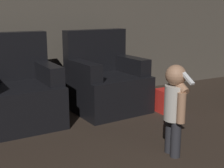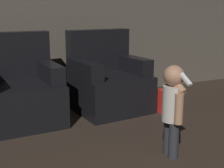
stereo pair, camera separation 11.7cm
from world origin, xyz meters
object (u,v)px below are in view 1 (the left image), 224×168
object	(u,v)px
armchair_right	(106,83)
toy_backpack	(167,100)
armchair_left	(17,93)
person_toddler	(175,103)

from	to	relation	value
armchair_right	toy_backpack	bearing A→B (deg)	-39.65
armchair_left	armchair_right	world-z (taller)	same
armchair_left	armchair_right	size ratio (longest dim) A/B	1.00
armchair_left	toy_backpack	world-z (taller)	armchair_left
armchair_right	person_toddler	distance (m)	1.42
armchair_right	person_toddler	xyz separation A→B (m)	(-0.07, -1.41, 0.12)
person_toddler	toy_backpack	size ratio (longest dim) A/B	2.78
armchair_left	toy_backpack	xyz separation A→B (m)	(1.70, -0.43, -0.20)
armchair_left	armchair_right	distance (m)	1.08
armchair_left	person_toddler	xyz separation A→B (m)	(1.01, -1.41, 0.12)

